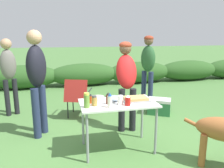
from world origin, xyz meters
name	(u,v)px	position (x,y,z in m)	size (l,w,h in m)	color
ground_plane	(118,149)	(0.00, 0.00, 0.00)	(60.00, 60.00, 0.00)	#4C7A3D
shrub_hedge	(84,74)	(0.00, 4.47, 0.38)	(14.40, 0.90, 0.76)	#2D5623
folding_table	(118,107)	(0.00, 0.00, 0.66)	(1.10, 0.64, 0.74)	silver
food_tray	(136,99)	(0.28, 0.02, 0.77)	(0.39, 0.25, 0.06)	#9E9EA3
plate_stack	(98,98)	(-0.27, 0.20, 0.76)	(0.20, 0.20, 0.05)	white
mixing_bowl	(114,98)	(-0.04, 0.08, 0.78)	(0.20, 0.20, 0.08)	#99B2CC
paper_cup_stack	(120,100)	(0.01, -0.11, 0.81)	(0.08, 0.08, 0.13)	white
spice_jar	(94,101)	(-0.36, -0.07, 0.81)	(0.08, 0.08, 0.14)	#B2893D
hot_sauce_bottle	(91,99)	(-0.39, 0.06, 0.81)	(0.06, 0.06, 0.14)	#CC4214
ketchup_bottle	(128,100)	(0.10, -0.17, 0.81)	(0.08, 0.08, 0.15)	red
relish_jar	(87,100)	(-0.47, -0.13, 0.84)	(0.08, 0.08, 0.21)	olive
mayo_bottle	(110,101)	(-0.17, -0.20, 0.84)	(0.06, 0.06, 0.20)	silver
bbq_sauce_bottle	(108,98)	(-0.15, -0.04, 0.82)	(0.07, 0.07, 0.17)	#562314
standing_person_with_beanie	(126,76)	(0.34, 0.71, 0.99)	(0.41, 0.51, 1.59)	black
standing_person_in_red_jacket	(148,62)	(1.35, 2.14, 1.04)	(0.44, 0.48, 1.69)	#232D4C
standing_person_in_dark_puffer	(37,74)	(-1.17, 0.78, 1.07)	(0.43, 0.48, 1.78)	#232D4C
standing_person_in_navy_coat	(9,69)	(-1.84, 1.95, 1.00)	(0.39, 0.35, 1.63)	black
camp_chair_green_behind_table	(78,96)	(-0.47, 1.47, 0.47)	(0.63, 0.71, 0.83)	maroon
cooler_box	(159,106)	(1.28, 1.27, 0.17)	(0.58, 0.52, 0.34)	#286B3D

